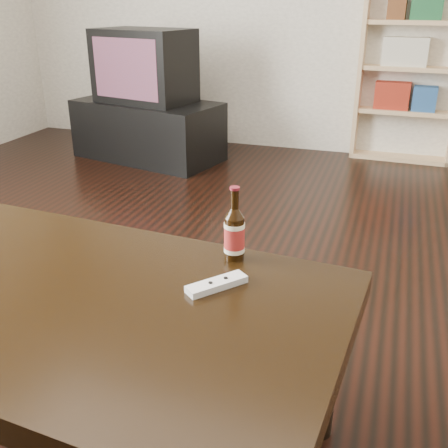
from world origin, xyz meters
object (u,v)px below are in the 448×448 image
(tv_stand, at_px, (148,130))
(beer_bottle, at_px, (234,234))
(remote, at_px, (217,284))
(tv, at_px, (144,66))
(coffee_table, at_px, (73,314))
(bookshelf, at_px, (411,63))

(tv_stand, height_order, beer_bottle, beer_bottle)
(remote, bearing_deg, tv, 159.00)
(tv_stand, height_order, remote, remote)
(tv_stand, bearing_deg, coffee_table, -54.45)
(tv, relative_size, beer_bottle, 3.70)
(bookshelf, bearing_deg, coffee_table, -100.22)
(tv_stand, relative_size, tv, 1.43)
(coffee_table, relative_size, beer_bottle, 6.73)
(tv_stand, relative_size, remote, 7.27)
(bookshelf, height_order, coffee_table, bookshelf)
(coffee_table, distance_m, beer_bottle, 0.47)
(tv_stand, relative_size, beer_bottle, 5.29)
(bookshelf, distance_m, beer_bottle, 3.11)
(tv_stand, bearing_deg, remote, -47.35)
(bookshelf, bearing_deg, tv, -157.40)
(tv_stand, distance_m, remote, 2.96)
(bookshelf, relative_size, remote, 9.05)
(tv, distance_m, bookshelf, 2.00)
(tv, xyz_separation_m, bookshelf, (1.88, 0.68, 0.01))
(coffee_table, bearing_deg, bookshelf, 77.20)
(tv_stand, distance_m, beer_bottle, 2.82)
(bookshelf, bearing_deg, remote, -94.94)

